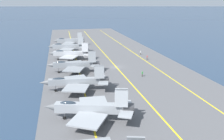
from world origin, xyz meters
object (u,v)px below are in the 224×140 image
at_px(crew_green_vest, 142,73).
at_px(crew_white_vest, 141,52).
at_px(parked_jet_fourth, 75,64).
at_px(parked_jet_sixth, 68,46).
at_px(parked_jet_fifth, 71,53).
at_px(crew_red_vest, 147,57).
at_px(parked_jet_third, 77,81).
at_px(parked_jet_seventh, 69,41).
at_px(parked_jet_second, 91,108).

bearing_deg(crew_green_vest, crew_white_vest, -18.30).
xyz_separation_m(parked_jet_fourth, parked_jet_sixth, (30.83, 0.70, 0.07)).
distance_m(parked_jet_fifth, crew_red_vest, 28.69).
xyz_separation_m(parked_jet_third, parked_jet_seventh, (62.73, -1.32, 0.07)).
height_order(parked_jet_fourth, parked_jet_fifth, parked_jet_fourth).
bearing_deg(crew_green_vest, parked_jet_fifth, 37.38).
xyz_separation_m(parked_jet_second, parked_jet_fifth, (48.29, 0.97, 0.03)).
bearing_deg(parked_jet_third, parked_jet_sixth, 0.08).
xyz_separation_m(parked_jet_second, parked_jet_fourth, (31.47, 0.73, 0.11)).
bearing_deg(crew_green_vest, parked_jet_third, 110.32).
xyz_separation_m(parked_jet_fourth, crew_green_vest, (-8.37, -18.99, -1.66)).
distance_m(parked_jet_sixth, crew_white_vest, 31.09).
height_order(parked_jet_seventh, crew_white_vest, parked_jet_seventh).
xyz_separation_m(parked_jet_sixth, crew_red_vest, (-19.90, -28.50, -1.70)).
xyz_separation_m(parked_jet_sixth, parked_jet_seventh, (16.26, -1.38, -0.14)).
bearing_deg(crew_white_vest, crew_red_vest, 177.11).
xyz_separation_m(parked_jet_second, crew_red_vest, (42.41, -27.07, -1.52)).
height_order(parked_jet_third, parked_jet_fifth, parked_jet_fifth).
height_order(parked_jet_fourth, crew_red_vest, parked_jet_fourth).
distance_m(parked_jet_fifth, parked_jet_sixth, 14.03).
distance_m(parked_jet_fifth, parked_jet_seventh, 30.29).
bearing_deg(parked_jet_seventh, parked_jet_second, -179.97).
bearing_deg(parked_jet_sixth, parked_jet_seventh, -4.86).
xyz_separation_m(parked_jet_sixth, crew_green_vest, (-39.20, -19.69, -1.73)).
xyz_separation_m(parked_jet_fifth, crew_white_vest, (2.76, -28.48, -1.54)).
bearing_deg(parked_jet_fourth, crew_red_vest, -68.53).
relative_size(parked_jet_second, parked_jet_seventh, 1.09).
xyz_separation_m(parked_jet_third, crew_white_vest, (35.21, -28.87, -1.48)).
bearing_deg(crew_green_vest, parked_jet_sixth, 26.67).
bearing_deg(crew_white_vest, parked_jet_sixth, 68.73).
bearing_deg(parked_jet_seventh, crew_red_vest, -143.13).
distance_m(parked_jet_sixth, crew_green_vest, 43.91).
xyz_separation_m(crew_white_vest, crew_red_vest, (-8.64, 0.44, -0.01)).
distance_m(parked_jet_second, crew_white_vest, 58.01).
xyz_separation_m(parked_jet_second, parked_jet_sixth, (62.31, 1.43, 0.18)).
relative_size(parked_jet_fifth, crew_white_vest, 9.17).
xyz_separation_m(crew_green_vest, crew_red_vest, (19.30, -8.80, 0.03)).
relative_size(parked_jet_sixth, parked_jet_seventh, 1.07).
relative_size(parked_jet_third, crew_red_vest, 9.59).
bearing_deg(crew_white_vest, parked_jet_fifth, 95.53).
height_order(parked_jet_fifth, crew_white_vest, parked_jet_fifth).
xyz_separation_m(parked_jet_sixth, crew_white_vest, (-11.26, -28.93, -1.69)).
relative_size(parked_jet_third, crew_green_vest, 9.84).
bearing_deg(parked_jet_fourth, crew_white_vest, -55.27).
xyz_separation_m(parked_jet_third, crew_green_vest, (7.27, -19.63, -1.52)).
bearing_deg(crew_red_vest, parked_jet_fourth, 111.47).
bearing_deg(parked_jet_sixth, crew_red_vest, -124.93).
height_order(parked_jet_fifth, parked_jet_sixth, parked_jet_sixth).
bearing_deg(parked_jet_second, parked_jet_fifth, 1.16).
relative_size(parked_jet_seventh, crew_green_vest, 8.94).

